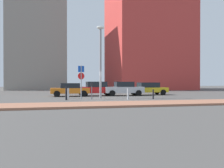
# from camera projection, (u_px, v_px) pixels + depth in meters

# --- Properties ---
(ground_plane) EXTENTS (120.00, 120.00, 0.00)m
(ground_plane) POSITION_uv_depth(u_px,v_px,m) (109.00, 99.00, 21.98)
(ground_plane) COLOR #4C4947
(sidewalk_brick) EXTENTS (40.00, 3.24, 0.14)m
(sidewalk_brick) POSITION_uv_depth(u_px,v_px,m) (129.00, 104.00, 16.20)
(sidewalk_brick) COLOR #9E664C
(sidewalk_brick) RESTS_ON ground
(parked_car_orange) EXTENTS (4.06, 2.08, 1.40)m
(parked_car_orange) POSITION_uv_depth(u_px,v_px,m) (70.00, 89.00, 25.90)
(parked_car_orange) COLOR orange
(parked_car_orange) RESTS_ON ground
(parked_car_red) EXTENTS (4.04, 2.06, 1.56)m
(parked_car_red) POSITION_uv_depth(u_px,v_px,m) (96.00, 88.00, 26.92)
(parked_car_red) COLOR red
(parked_car_red) RESTS_ON ground
(parked_car_silver) EXTENTS (4.38, 2.18, 1.55)m
(parked_car_silver) POSITION_uv_depth(u_px,v_px,m) (124.00, 89.00, 27.12)
(parked_car_silver) COLOR #B7BABF
(parked_car_silver) RESTS_ON ground
(parked_car_yellow) EXTENTS (4.55, 2.00, 1.46)m
(parked_car_yellow) POSITION_uv_depth(u_px,v_px,m) (148.00, 88.00, 28.58)
(parked_car_yellow) COLOR gold
(parked_car_yellow) RESTS_ON ground
(parking_sign_post) EXTENTS (0.60, 0.13, 2.99)m
(parking_sign_post) POSITION_uv_depth(u_px,v_px,m) (81.00, 78.00, 21.67)
(parking_sign_post) COLOR gray
(parking_sign_post) RESTS_ON ground
(parking_meter) EXTENTS (0.18, 0.14, 1.47)m
(parking_meter) POSITION_uv_depth(u_px,v_px,m) (92.00, 89.00, 21.31)
(parking_meter) COLOR #4C4C51
(parking_meter) RESTS_ON ground
(street_lamp) EXTENTS (0.70, 0.36, 6.78)m
(street_lamp) POSITION_uv_depth(u_px,v_px,m) (100.00, 56.00, 22.87)
(street_lamp) COLOR gray
(street_lamp) RESTS_ON ground
(traffic_bollard_near) EXTENTS (0.13, 0.13, 0.87)m
(traffic_bollard_near) POSITION_uv_depth(u_px,v_px,m) (153.00, 94.00, 21.73)
(traffic_bollard_near) COLOR black
(traffic_bollard_near) RESTS_ON ground
(traffic_bollard_mid) EXTENTS (0.16, 0.16, 0.97)m
(traffic_bollard_mid) POSITION_uv_depth(u_px,v_px,m) (128.00, 94.00, 21.10)
(traffic_bollard_mid) COLOR #B7B7BC
(traffic_bollard_mid) RESTS_ON ground
(traffic_bollard_far) EXTENTS (0.17, 0.17, 1.09)m
(traffic_bollard_far) POSITION_uv_depth(u_px,v_px,m) (66.00, 94.00, 20.45)
(traffic_bollard_far) COLOR black
(traffic_bollard_far) RESTS_ON ground
(traffic_bollard_edge) EXTENTS (0.17, 0.17, 0.94)m
(traffic_bollard_edge) POSITION_uv_depth(u_px,v_px,m) (68.00, 93.00, 22.58)
(traffic_bollard_edge) COLOR #B7B7BC
(traffic_bollard_edge) RESTS_ON ground
(building_colorful_midrise) EXTENTS (14.85, 14.87, 25.52)m
(building_colorful_midrise) POSITION_uv_depth(u_px,v_px,m) (147.00, 27.00, 50.07)
(building_colorful_midrise) COLOR #BF3833
(building_colorful_midrise) RESTS_ON ground
(building_under_construction) EXTENTS (10.94, 12.26, 19.24)m
(building_under_construction) POSITION_uv_depth(u_px,v_px,m) (38.00, 42.00, 49.69)
(building_under_construction) COLOR gray
(building_under_construction) RESTS_ON ground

